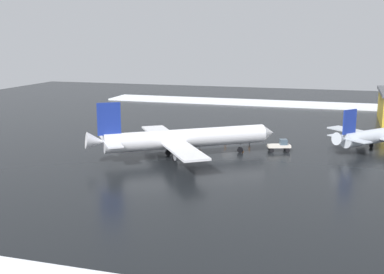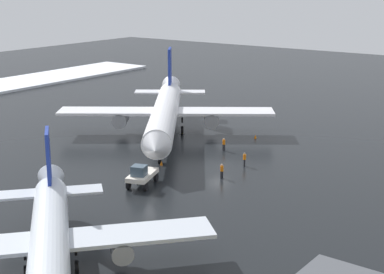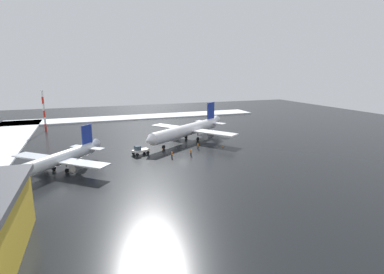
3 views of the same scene
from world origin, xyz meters
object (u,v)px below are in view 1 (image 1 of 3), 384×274
(ground_crew_beside_wing, at_px, (200,142))
(traffic_cone_mid_line, at_px, (243,151))
(airplane_foreground_jet, at_px, (183,139))
(ground_crew_near_tug, at_px, (250,139))
(pushback_tug, at_px, (280,145))
(ground_crew_mid_apron, at_px, (225,138))
(traffic_cone_near_nose, at_px, (165,142))

(ground_crew_beside_wing, height_order, traffic_cone_mid_line, ground_crew_beside_wing)
(airplane_foreground_jet, bearing_deg, ground_crew_near_tug, 23.00)
(pushback_tug, distance_m, ground_crew_near_tug, 9.26)
(pushback_tug, bearing_deg, airplane_foreground_jet, -168.16)
(airplane_foreground_jet, relative_size, ground_crew_mid_apron, 19.18)
(traffic_cone_near_nose, height_order, traffic_cone_mid_line, same)
(ground_crew_near_tug, distance_m, traffic_cone_mid_line, 8.67)
(traffic_cone_near_nose, bearing_deg, ground_crew_mid_apron, -66.08)
(pushback_tug, xyz_separation_m, traffic_cone_near_nose, (0.20, 24.70, -1.01))
(airplane_foreground_jet, distance_m, traffic_cone_mid_line, 13.18)
(pushback_tug, distance_m, traffic_cone_mid_line, 7.70)
(ground_crew_beside_wing, bearing_deg, pushback_tug, -17.12)
(ground_crew_beside_wing, height_order, ground_crew_mid_apron, same)
(ground_crew_mid_apron, relative_size, traffic_cone_near_nose, 3.11)
(ground_crew_mid_apron, bearing_deg, ground_crew_near_tug, -106.57)
(ground_crew_mid_apron, relative_size, traffic_cone_mid_line, 3.11)
(traffic_cone_near_nose, relative_size, traffic_cone_mid_line, 1.00)
(airplane_foreground_jet, relative_size, ground_crew_near_tug, 19.18)
(pushback_tug, bearing_deg, ground_crew_near_tug, 122.49)
(airplane_foreground_jet, relative_size, pushback_tug, 6.47)
(ground_crew_near_tug, distance_m, traffic_cone_near_nose, 18.35)
(airplane_foreground_jet, distance_m, ground_crew_beside_wing, 10.61)
(pushback_tug, distance_m, ground_crew_mid_apron, 13.76)
(ground_crew_beside_wing, distance_m, traffic_cone_mid_line, 10.17)
(pushback_tug, relative_size, traffic_cone_mid_line, 9.21)
(ground_crew_beside_wing, bearing_deg, traffic_cone_near_nose, 160.35)
(airplane_foreground_jet, distance_m, traffic_cone_near_nose, 13.29)
(ground_crew_near_tug, bearing_deg, ground_crew_beside_wing, 144.03)
(ground_crew_mid_apron, xyz_separation_m, traffic_cone_near_nose, (-5.38, 12.12, -0.70))
(pushback_tug, bearing_deg, ground_crew_beside_wing, 161.43)
(ground_crew_near_tug, xyz_separation_m, ground_crew_mid_apron, (-0.19, 5.34, 0.00))
(airplane_foreground_jet, relative_size, ground_crew_beside_wing, 19.18)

